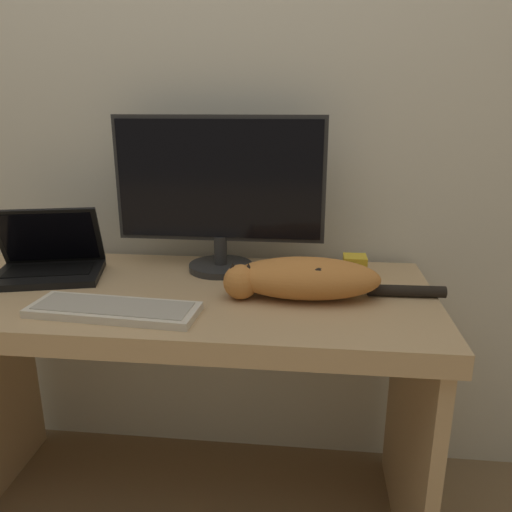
{
  "coord_description": "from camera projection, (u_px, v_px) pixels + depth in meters",
  "views": [
    {
      "loc": [
        0.36,
        -0.98,
        1.28
      ],
      "look_at": [
        0.22,
        0.28,
        0.89
      ],
      "focal_mm": 35.0,
      "sensor_mm": 36.0,
      "label": 1
    }
  ],
  "objects": [
    {
      "name": "small_toy",
      "position": [
        355.0,
        267.0,
        1.5
      ],
      "size": [
        0.07,
        0.07,
        0.07
      ],
      "color": "gold",
      "rests_on": "desk"
    },
    {
      "name": "cat",
      "position": [
        303.0,
        278.0,
        1.34
      ],
      "size": [
        0.6,
        0.18,
        0.11
      ],
      "rotation": [
        0.0,
        0.0,
        0.03
      ],
      "color": "#C67A38",
      "rests_on": "desk"
    },
    {
      "name": "monitor",
      "position": [
        219.0,
        190.0,
        1.51
      ],
      "size": [
        0.64,
        0.2,
        0.47
      ],
      "color": "#282828",
      "rests_on": "desk"
    },
    {
      "name": "desk",
      "position": [
        183.0,
        343.0,
        1.46
      ],
      "size": [
        1.42,
        0.63,
        0.77
      ],
      "color": "tan",
      "rests_on": "ground_plane"
    },
    {
      "name": "external_keyboard",
      "position": [
        114.0,
        309.0,
        1.25
      ],
      "size": [
        0.43,
        0.17,
        0.02
      ],
      "rotation": [
        0.0,
        0.0,
        -0.07
      ],
      "color": "beige",
      "rests_on": "desk"
    },
    {
      "name": "laptop",
      "position": [
        49.0,
        262.0,
        1.51
      ],
      "size": [
        0.35,
        0.29,
        0.21
      ],
      "rotation": [
        0.0,
        0.0,
        0.25
      ],
      "color": "black",
      "rests_on": "desk"
    },
    {
      "name": "wall_back",
      "position": [
        202.0,
        96.0,
        1.62
      ],
      "size": [
        6.4,
        0.06,
        2.6
      ],
      "color": "beige",
      "rests_on": "ground_plane"
    }
  ]
}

